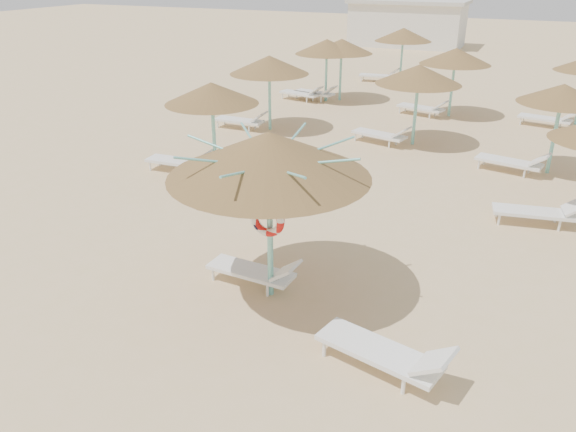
% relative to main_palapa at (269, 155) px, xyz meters
% --- Properties ---
extents(ground, '(120.00, 120.00, 0.00)m').
position_rel_main_palapa_xyz_m(ground, '(0.32, 0.19, -2.78)').
color(ground, '#D4AF81').
rests_on(ground, ground).
extents(main_palapa, '(3.57, 3.57, 3.20)m').
position_rel_main_palapa_xyz_m(main_palapa, '(0.00, 0.00, 0.00)').
color(main_palapa, '#79D2C6').
rests_on(main_palapa, ground).
extents(lounger_main_a, '(1.91, 0.67, 0.68)m').
position_rel_main_palapa_xyz_m(lounger_main_a, '(-0.39, 0.16, -2.46)').
color(lounger_main_a, white).
rests_on(lounger_main_a, ground).
extents(lounger_main_b, '(2.21, 1.12, 0.77)m').
position_rel_main_palapa_xyz_m(lounger_main_b, '(2.60, -1.31, -2.42)').
color(lounger_main_b, white).
rests_on(lounger_main_b, ground).
extents(palapa_field, '(20.22, 18.97, 2.72)m').
position_rel_main_palapa_xyz_m(palapa_field, '(1.10, 11.87, -0.46)').
color(palapa_field, '#79D2C6').
rests_on(palapa_field, ground).
extents(service_hut, '(8.40, 4.40, 3.25)m').
position_rel_main_palapa_xyz_m(service_hut, '(-5.68, 35.19, -1.14)').
color(service_hut, silver).
rests_on(service_hut, ground).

